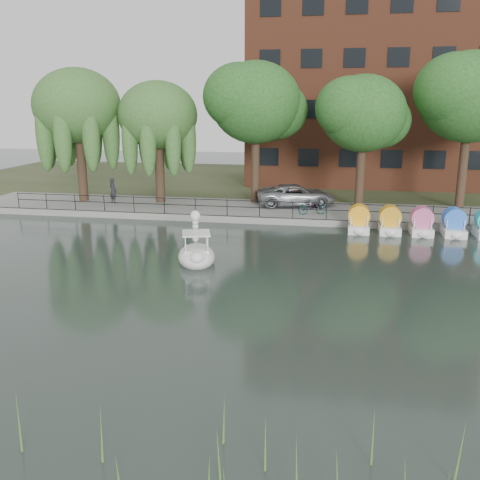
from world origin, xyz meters
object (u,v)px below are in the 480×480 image
(minivan, at_px, (296,194))
(pedestrian, at_px, (113,189))
(bicycle, at_px, (312,206))
(swan_boat, at_px, (196,252))

(minivan, height_order, pedestrian, pedestrian)
(bicycle, xyz_separation_m, swan_boat, (-4.70, -9.96, -0.41))
(bicycle, relative_size, swan_boat, 0.57)
(minivan, xyz_separation_m, bicycle, (1.20, -2.66, -0.32))
(minivan, relative_size, swan_boat, 1.96)
(bicycle, height_order, swan_boat, swan_boat)
(pedestrian, bearing_deg, minivan, -145.05)
(bicycle, distance_m, swan_boat, 11.02)
(minivan, xyz_separation_m, pedestrian, (-12.40, -1.26, 0.17))
(minivan, distance_m, bicycle, 2.93)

